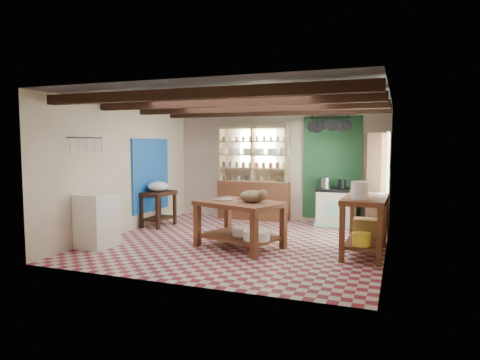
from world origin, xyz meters
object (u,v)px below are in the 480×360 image
at_px(white_cabinet, 97,220).
at_px(stove, 337,207).
at_px(right_counter, 365,226).
at_px(work_table, 240,224).
at_px(prep_table, 158,209).
at_px(cat, 253,196).

bearing_deg(white_cabinet, stove, 44.78).
xyz_separation_m(white_cabinet, right_counter, (4.40, 1.08, 0.01)).
bearing_deg(right_counter, work_table, -172.08).
bearing_deg(work_table, prep_table, 173.64).
bearing_deg(prep_table, work_table, -22.41).
height_order(work_table, cat, cat).
relative_size(work_table, white_cabinet, 1.51).
xyz_separation_m(prep_table, white_cabinet, (-0.02, -1.98, 0.09)).
bearing_deg(right_counter, prep_table, 169.76).
relative_size(prep_table, cat, 1.67).
bearing_deg(stove, prep_table, -160.09).
height_order(stove, prep_table, stove).
xyz_separation_m(stove, prep_table, (-3.62, -1.40, -0.03)).
height_order(prep_table, white_cabinet, white_cabinet).
xyz_separation_m(stove, right_counter, (0.76, -2.30, 0.06)).
relative_size(work_table, stove, 1.69).
distance_m(white_cabinet, right_counter, 4.53).
bearing_deg(cat, right_counter, 18.45).
relative_size(work_table, right_counter, 1.07).
height_order(work_table, white_cabinet, white_cabinet).
distance_m(prep_table, cat, 2.87).
xyz_separation_m(work_table, prep_table, (-2.31, 1.13, -0.02)).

